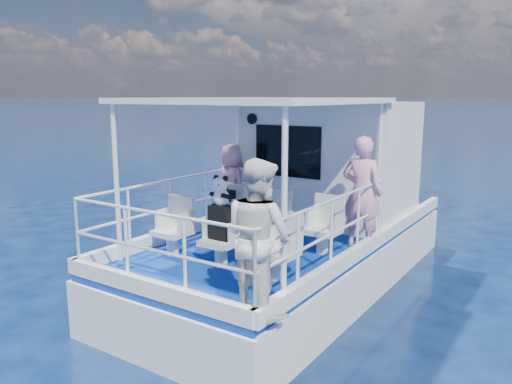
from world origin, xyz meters
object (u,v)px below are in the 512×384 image
passenger_stbd_aft (258,237)px  backpack_center (221,222)px  passenger_port_fwd (232,185)px  panda (221,191)px

passenger_stbd_aft → backpack_center: 1.60m
passenger_port_fwd → backpack_center: size_ratio=3.14×
passenger_stbd_aft → panda: bearing=-23.9°
panda → passenger_port_fwd: bearing=122.9°
passenger_port_fwd → panda: bearing=147.1°
passenger_port_fwd → backpack_center: (1.22, -1.89, -0.12)m
passenger_stbd_aft → backpack_center: size_ratio=3.59×
passenger_port_fwd → panda: passenger_port_fwd is taller
backpack_center → passenger_stbd_aft: bearing=-37.7°
passenger_stbd_aft → panda: 1.61m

